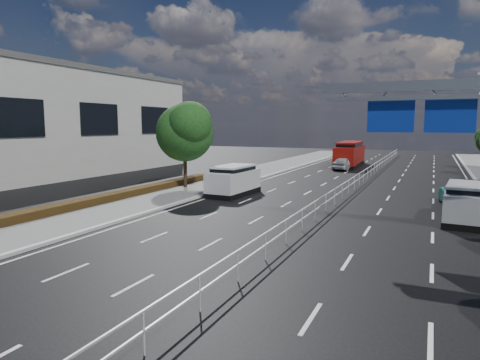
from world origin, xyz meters
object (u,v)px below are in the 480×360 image
at_px(near_car_dark, 346,152).
at_px(parked_car_teal, 461,197).
at_px(red_bus, 350,153).
at_px(silver_minivan, 467,203).
at_px(overhead_gantry, 470,108).
at_px(near_car_silver, 344,163).
at_px(white_minivan, 233,180).

relative_size(near_car_dark, parked_car_teal, 1.05).
relative_size(red_bus, near_car_dark, 2.07).
xyz_separation_m(near_car_dark, silver_minivan, (13.91, -41.88, 0.17)).
height_order(overhead_gantry, silver_minivan, overhead_gantry).
relative_size(near_car_silver, near_car_dark, 0.88).
bearing_deg(silver_minivan, near_car_dark, 113.14).
relative_size(overhead_gantry, near_car_silver, 2.41).
bearing_deg(silver_minivan, near_car_silver, 119.05).
bearing_deg(parked_car_teal, white_minivan, -178.56).
bearing_deg(overhead_gantry, silver_minivan, 84.23).
distance_m(silver_minivan, parked_car_teal, 4.46).
distance_m(near_car_dark, parked_car_teal, 39.91).
distance_m(white_minivan, near_car_dark, 38.95).
relative_size(near_car_silver, parked_car_teal, 0.92).
bearing_deg(parked_car_teal, overhead_gantry, -96.99).
xyz_separation_m(white_minivan, parked_car_teal, (14.46, 1.52, -0.39)).
height_order(white_minivan, near_car_silver, white_minivan).
distance_m(near_car_dark, silver_minivan, 44.13).
bearing_deg(near_car_silver, white_minivan, 87.26).
bearing_deg(silver_minivan, parked_car_teal, 95.33).
bearing_deg(near_car_silver, near_car_dark, -72.12).
height_order(red_bus, parked_car_teal, red_bus).
bearing_deg(parked_car_teal, near_car_dark, 105.76).
bearing_deg(white_minivan, overhead_gantry, -23.36).
bearing_deg(near_car_silver, parked_car_teal, 126.75).
distance_m(red_bus, near_car_dark, 14.20).
relative_size(white_minivan, near_car_dark, 1.02).
xyz_separation_m(red_bus, silver_minivan, (10.85, -28.03, -0.58)).
height_order(overhead_gantry, near_car_silver, overhead_gantry).
xyz_separation_m(overhead_gantry, white_minivan, (-14.11, 6.88, -4.57)).
height_order(near_car_dark, silver_minivan, silver_minivan).
xyz_separation_m(red_bus, near_car_dark, (-3.06, 13.85, -0.75)).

